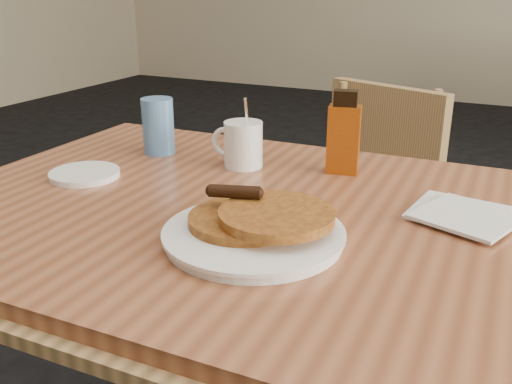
% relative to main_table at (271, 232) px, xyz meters
% --- Properties ---
extents(main_table, '(1.28, 0.88, 0.75)m').
position_rel_main_table_xyz_m(main_table, '(0.00, 0.00, 0.00)').
color(main_table, '#995836').
rests_on(main_table, floor).
extents(chair_main_far, '(0.49, 0.50, 0.84)m').
position_rel_main_table_xyz_m(chair_main_far, '(0.00, 0.71, -0.21)').
color(chair_main_far, tan).
rests_on(chair_main_far, floor).
extents(pancake_plate, '(0.27, 0.27, 0.07)m').
position_rel_main_table_xyz_m(pancake_plate, '(0.03, -0.12, 0.06)').
color(pancake_plate, white).
rests_on(pancake_plate, main_table).
extents(coffee_mug, '(0.11, 0.08, 0.15)m').
position_rel_main_table_xyz_m(coffee_mug, '(-0.16, 0.19, 0.09)').
color(coffee_mug, white).
rests_on(coffee_mug, main_table).
extents(syrup_bottle, '(0.07, 0.05, 0.17)m').
position_rel_main_table_xyz_m(syrup_bottle, '(0.04, 0.25, 0.12)').
color(syrup_bottle, maroon).
rests_on(syrup_bottle, main_table).
extents(napkin_stack, '(0.19, 0.20, 0.01)m').
position_rel_main_table_xyz_m(napkin_stack, '(0.30, 0.11, 0.05)').
color(napkin_stack, silver).
rests_on(napkin_stack, main_table).
extents(blue_tumbler, '(0.09, 0.09, 0.12)m').
position_rel_main_table_xyz_m(blue_tumbler, '(-0.37, 0.20, 0.10)').
color(blue_tumbler, '#5184BE').
rests_on(blue_tumbler, main_table).
extents(side_saucer, '(0.14, 0.14, 0.01)m').
position_rel_main_table_xyz_m(side_saucer, '(-0.41, -0.00, 0.05)').
color(side_saucer, white).
rests_on(side_saucer, main_table).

